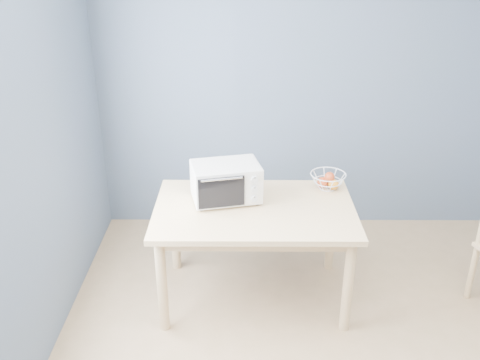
{
  "coord_description": "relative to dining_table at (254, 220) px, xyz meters",
  "views": [
    {
      "loc": [
        -0.75,
        -2.2,
        2.5
      ],
      "look_at": [
        -0.77,
        1.16,
        0.93
      ],
      "focal_mm": 40.0,
      "sensor_mm": 36.0,
      "label": 1
    }
  ],
  "objects": [
    {
      "name": "room",
      "position": [
        0.67,
        -1.09,
        0.65
      ],
      "size": [
        4.01,
        4.51,
        2.61
      ],
      "color": "tan",
      "rests_on": "ground"
    },
    {
      "name": "fruit_basket",
      "position": [
        0.55,
        0.31,
        0.17
      ],
      "size": [
        0.3,
        0.3,
        0.14
      ],
      "rotation": [
        0.0,
        0.0,
        0.13
      ],
      "color": "white",
      "rests_on": "dining_table"
    },
    {
      "name": "toaster_oven",
      "position": [
        -0.22,
        0.11,
        0.25
      ],
      "size": [
        0.53,
        0.43,
        0.28
      ],
      "rotation": [
        0.0,
        0.0,
        0.22
      ],
      "color": "silver",
      "rests_on": "dining_table"
    },
    {
      "name": "dining_table",
      "position": [
        0.0,
        0.0,
        0.0
      ],
      "size": [
        1.4,
        0.9,
        0.75
      ],
      "color": "#E2B787",
      "rests_on": "ground"
    }
  ]
}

